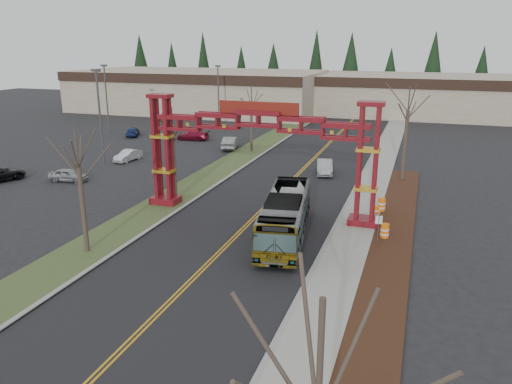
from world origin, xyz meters
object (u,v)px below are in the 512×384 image
at_px(retail_building_west, 198,91).
at_px(parked_car_near_a, 68,175).
at_px(bare_tree_right_far, 408,112).
at_px(barrel_south, 385,232).
at_px(parked_car_near_b, 128,156).
at_px(barrel_north, 381,205).
at_px(gateway_arch, 258,137).
at_px(street_sign, 379,224).
at_px(bare_tree_median_near, 78,164).
at_px(transit_bus, 285,216).
at_px(retail_building_east, 418,95).
at_px(bare_tree_median_far, 251,103).
at_px(parked_car_mid_b, 133,132).
at_px(light_pole_far, 218,91).
at_px(light_pole_mid, 106,94).
at_px(silver_sedan, 325,167).
at_px(light_pole_near, 99,110).
at_px(parked_car_far_a, 230,143).
at_px(bare_tree_median_mid, 173,132).
at_px(barrel_mid, 376,212).
at_px(parked_car_mid_a, 193,135).

height_order(retail_building_west, parked_car_near_a, retail_building_west).
xyz_separation_m(bare_tree_right_far, barrel_south, (-0.35, -15.85, -6.01)).
height_order(parked_car_near_b, barrel_north, parked_car_near_b).
bearing_deg(gateway_arch, retail_building_west, 119.07).
distance_m(street_sign, barrel_south, 1.50).
height_order(retail_building_west, bare_tree_median_near, bare_tree_median_near).
height_order(transit_bus, bare_tree_median_near, bare_tree_median_near).
relative_size(retail_building_east, bare_tree_median_far, 4.83).
height_order(parked_car_mid_b, bare_tree_median_far, bare_tree_median_far).
height_order(gateway_arch, bare_tree_median_near, gateway_arch).
bearing_deg(light_pole_far, bare_tree_median_far, -56.54).
distance_m(retail_building_west, light_pole_mid, 26.88).
bearing_deg(street_sign, barrel_north, 92.99).
bearing_deg(retail_building_west, parked_car_near_a, -78.95).
height_order(bare_tree_right_far, light_pole_far, light_pole_far).
relative_size(transit_bus, silver_sedan, 2.59).
relative_size(light_pole_near, street_sign, 5.05).
height_order(transit_bus, silver_sedan, transit_bus).
xyz_separation_m(bare_tree_median_near, bare_tree_median_far, (0.00, 31.79, 0.11)).
distance_m(parked_car_near_a, parked_car_far_a, 21.09).
distance_m(retail_building_east, bare_tree_median_mid, 62.86).
height_order(parked_car_near_a, barrel_north, parked_car_near_a).
height_order(bare_tree_median_mid, light_pole_far, light_pole_far).
bearing_deg(silver_sedan, bare_tree_right_far, -12.57).
relative_size(parked_car_near_b, barrel_north, 3.36).
bearing_deg(barrel_north, street_sign, -87.01).
relative_size(transit_bus, barrel_mid, 12.27).
xyz_separation_m(bare_tree_median_near, light_pole_mid, (-23.97, 37.49, -0.08)).
xyz_separation_m(parked_car_mid_a, bare_tree_median_mid, (9.92, -24.18, 5.00)).
xyz_separation_m(parked_car_mid_b, street_sign, (36.46, -29.11, 0.77)).
bearing_deg(light_pole_near, retail_building_west, 101.63).
bearing_deg(transit_bus, light_pole_mid, 129.51).
xyz_separation_m(light_pole_near, light_pole_mid, (-10.99, 17.07, -0.22)).
relative_size(light_pole_near, light_pole_far, 1.09).
relative_size(gateway_arch, silver_sedan, 4.25).
xyz_separation_m(parked_car_far_a, barrel_north, (19.94, -18.70, -0.20)).
xyz_separation_m(parked_car_mid_b, barrel_south, (36.82, -27.96, -0.12)).
bearing_deg(barrel_north, barrel_mid, -100.77).
distance_m(silver_sedan, light_pole_far, 33.82).
bearing_deg(light_pole_far, parked_car_far_a, -63.00).
bearing_deg(parked_car_near_b, retail_building_west, 110.32).
bearing_deg(barrel_north, parked_car_mid_a, 140.13).
bearing_deg(parked_car_mid_b, retail_building_east, -160.22).
height_order(light_pole_near, street_sign, light_pole_near).
height_order(bare_tree_median_near, barrel_north, bare_tree_median_near).
bearing_deg(retail_building_west, light_pole_far, -55.06).
bearing_deg(light_pole_near, silver_sedan, 8.80).
distance_m(bare_tree_median_far, barrel_mid, 26.18).
distance_m(parked_car_mid_a, parked_car_far_a, 7.87).
relative_size(gateway_arch, retail_building_west, 0.40).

